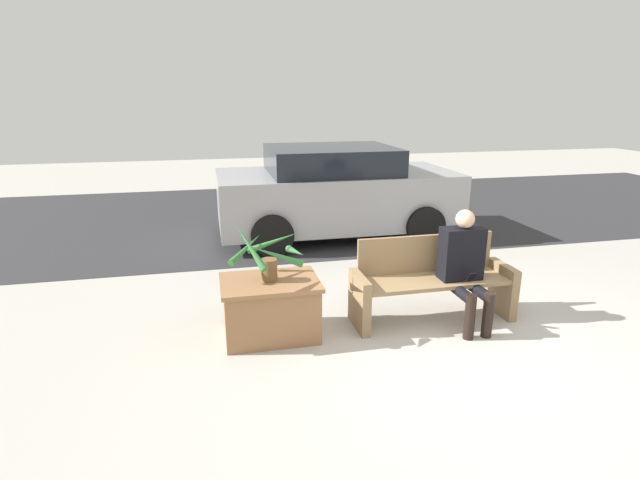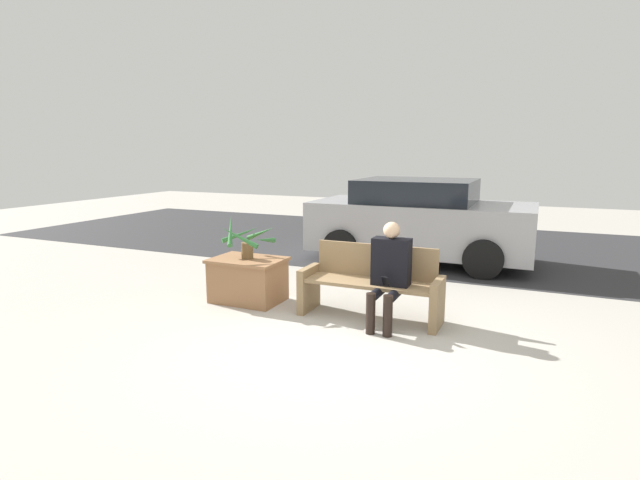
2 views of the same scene
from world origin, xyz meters
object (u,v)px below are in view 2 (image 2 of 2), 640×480
Objects in this scene: bench at (371,284)px; planter_box at (248,278)px; parked_car at (420,221)px; person_seated at (389,270)px; potted_plant at (247,239)px.

planter_box is at bearing -178.76° from bench.
parked_car is at bearing 65.82° from planter_box.
person_seated is 1.65× the size of potted_plant.
bench is 1.75m from potted_plant.
parked_car reaches higher than bench.
bench is 0.44× the size of parked_car.
person_seated is at bearing -4.18° from planter_box.
person_seated is 2.00m from planter_box.
planter_box is (-1.97, 0.14, -0.35)m from person_seated.
parked_car is at bearing 97.22° from person_seated.
potted_plant is 3.70m from parked_car.
planter_box is at bearing -79.02° from potted_plant.
planter_box is 0.53m from potted_plant.
person_seated is at bearing -4.50° from potted_plant.
potted_plant is 0.19× the size of parked_car.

